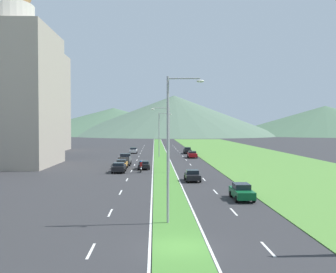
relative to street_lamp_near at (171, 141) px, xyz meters
The scene contains 49 objects.
ground_plane 8.30m from the street_lamp_near, 87.57° to the right, with size 600.00×600.00×0.00m, color #2D2D30.
grass_median 54.65m from the street_lamp_near, 89.75° to the left, with size 3.20×240.00×0.06m, color #477F33.
grass_verge_right 58.49m from the street_lamp_near, 69.01° to the left, with size 24.00×240.00×0.06m, color #518438.
lane_dash_left_2 9.89m from the street_lamp_near, 128.40° to the right, with size 0.16×2.80×0.01m, color silver.
lane_dash_left_3 8.57m from the street_lamp_near, 143.13° to the left, with size 0.16×2.80×0.01m, color silver.
lane_dash_left_4 15.50m from the street_lamp_near, 109.90° to the left, with size 0.16×2.80×0.01m, color silver.
lane_dash_left_5 24.46m from the street_lamp_near, 101.83° to the left, with size 0.16×2.80×0.01m, color silver.
lane_dash_left_6 33.87m from the street_lamp_near, 98.38° to the left, with size 0.16×2.80×0.01m, color silver.
lane_dash_left_7 43.44m from the street_lamp_near, 96.49° to the left, with size 0.16×2.80×0.01m, color silver.
lane_dash_left_8 53.09m from the street_lamp_near, 95.29° to the left, with size 0.16×2.80×0.01m, color silver.
lane_dash_left_9 62.77m from the street_lamp_near, 94.46° to the left, with size 0.16×2.80×0.01m, color silver.
lane_dash_left_10 72.48m from the street_lamp_near, 93.86° to the left, with size 0.16×2.80×0.01m, color silver.
lane_dash_left_11 82.21m from the street_lamp_near, 93.40° to the left, with size 0.16×2.80×0.01m, color silver.
lane_dash_left_12 91.95m from the street_lamp_near, 93.04° to the left, with size 0.16×2.80×0.01m, color silver.
lane_dash_left_13 101.69m from the street_lamp_near, 92.74° to the left, with size 0.16×2.80×0.01m, color silver.
lane_dash_left_14 111.44m from the street_lamp_near, 92.50° to the left, with size 0.16×2.80×0.01m, color silver.
lane_dash_right_2 10.13m from the street_lamp_near, 48.94° to the right, with size 0.16×2.80×0.01m, color silver.
lane_dash_right_3 8.85m from the street_lamp_near, 34.30° to the left, with size 0.16×2.80×0.01m, color silver.
lane_dash_right_4 15.66m from the street_lamp_near, 68.30° to the left, with size 0.16×2.80×0.01m, color silver.
lane_dash_right_5 24.56m from the street_lamp_near, 77.03° to the left, with size 0.16×2.80×0.01m, color silver.
lane_dash_right_6 33.94m from the street_lamp_near, 80.80° to the left, with size 0.16×2.80×0.01m, color silver.
lane_dash_right_7 43.50m from the street_lamp_near, 82.88° to the left, with size 0.16×2.80×0.01m, color silver.
lane_dash_right_8 53.13m from the street_lamp_near, 84.19° to the left, with size 0.16×2.80×0.01m, color silver.
lane_dash_right_9 62.81m from the street_lamp_near, 85.10° to the left, with size 0.16×2.80×0.01m, color silver.
lane_dash_right_10 72.52m from the street_lamp_near, 85.76° to the left, with size 0.16×2.80×0.01m, color silver.
lane_dash_right_11 82.24m from the street_lamp_near, 86.27° to the left, with size 0.16×2.80×0.01m, color silver.
lane_dash_right_12 91.97m from the street_lamp_near, 86.66° to the left, with size 0.16×2.80×0.01m, color silver.
lane_dash_right_13 101.71m from the street_lamp_near, 86.98° to the left, with size 0.16×2.80×0.01m, color silver.
lane_dash_right_14 111.46m from the street_lamp_near, 87.25° to the left, with size 0.16×2.80×0.01m, color silver.
edge_line_median_left 54.68m from the street_lamp_near, 91.59° to the left, with size 0.16×240.00×0.01m, color silver.
edge_line_median_right 54.69m from the street_lamp_near, 87.90° to the left, with size 0.16×240.00×0.01m, color silver.
domed_building 51.32m from the street_lamp_near, 123.78° to the left, with size 17.69×17.69×36.75m.
midrise_colored 91.82m from the street_lamp_near, 111.67° to the left, with size 14.10×14.10×27.46m, color #9E9384.
hill_far_left 293.69m from the street_lamp_near, 96.76° to the left, with size 158.42×158.42×21.46m, color #47664C.
hill_far_center 258.91m from the street_lamp_near, 87.10° to the left, with size 153.60×153.60×29.14m, color #516B56.
hill_far_right 295.10m from the street_lamp_near, 64.14° to the left, with size 151.63×151.63×22.13m, color #47664C.
street_lamp_near is the anchor object (origin of this frame).
street_lamp_mid 30.34m from the street_lamp_near, 88.70° to the left, with size 2.83×0.46×9.94m.
street_lamp_far 60.68m from the street_lamp_near, 89.89° to the left, with size 2.97×0.30×10.06m.
car_0 58.40m from the street_lamp_near, 82.96° to the left, with size 2.02×4.44×1.50m.
car_1 32.52m from the street_lamp_near, 101.97° to the left, with size 2.00×4.50×1.51m.
car_2 22.60m from the street_lamp_near, 80.44° to the left, with size 1.96×4.02×1.43m.
car_3 36.27m from the street_lamp_near, 94.74° to the left, with size 1.94×4.10×1.34m.
car_4 71.53m from the street_lamp_near, 84.23° to the left, with size 1.94×4.60×1.63m.
car_5 12.62m from the street_lamp_near, 51.14° to the left, with size 1.85×4.44×1.55m.
car_6 72.87m from the street_lamp_near, 95.27° to the left, with size 1.97×4.11×1.50m.
car_7 37.56m from the street_lamp_near, 100.34° to the left, with size 1.87×4.43×1.51m.
pickup_truck_0 43.36m from the street_lamp_near, 98.80° to the left, with size 2.18×5.40×2.00m.
motorcycle_rider 32.11m from the street_lamp_near, 95.98° to the left, with size 0.36×2.00×1.80m.
Camera 1 is at (-1.46, -22.70, 7.16)m, focal length 41.87 mm.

